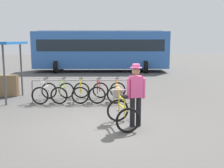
# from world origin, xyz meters

# --- Properties ---
(ground_plane) EXTENTS (80.00, 80.00, 0.00)m
(ground_plane) POSITION_xyz_m (0.00, 0.00, 0.00)
(ground_plane) COLOR #514F4C
(bike_rack_rail) EXTENTS (3.90, 0.36, 0.88)m
(bike_rack_rail) POSITION_xyz_m (-0.73, 3.26, 0.68)
(bike_rack_rail) COLOR #99999E
(bike_rack_rail) RESTS_ON ground
(racked_bike_white) EXTENTS (0.88, 1.22, 0.97)m
(racked_bike_white) POSITION_xyz_m (-2.21, 3.55, 0.37)
(racked_bike_white) COLOR black
(racked_bike_white) RESTS_ON ground
(racked_bike_lime) EXTENTS (0.88, 1.22, 0.97)m
(racked_bike_lime) POSITION_xyz_m (-1.52, 3.50, 0.37)
(racked_bike_lime) COLOR black
(racked_bike_lime) RESTS_ON ground
(racked_bike_yellow) EXTENTS (0.72, 1.15, 0.98)m
(racked_bike_yellow) POSITION_xyz_m (-0.82, 3.45, 0.37)
(racked_bike_yellow) COLOR black
(racked_bike_yellow) RESTS_ON ground
(racked_bike_red) EXTENTS (0.87, 1.22, 0.98)m
(racked_bike_red) POSITION_xyz_m (-0.12, 3.39, 0.37)
(racked_bike_red) COLOR black
(racked_bike_red) RESTS_ON ground
(racked_bike_orange) EXTENTS (0.89, 1.20, 0.97)m
(racked_bike_orange) POSITION_xyz_m (0.58, 3.34, 0.37)
(racked_bike_orange) COLOR black
(racked_bike_orange) RESTS_ON ground
(featured_bicycle) EXTENTS (0.78, 1.24, 1.09)m
(featured_bicycle) POSITION_xyz_m (0.28, 0.23, 0.49)
(featured_bicycle) COLOR black
(featured_bicycle) RESTS_ON ground
(person_with_featured_bike) EXTENTS (0.52, 0.32, 1.72)m
(person_with_featured_bike) POSITION_xyz_m (0.65, 0.10, 0.95)
(person_with_featured_bike) COLOR black
(person_with_featured_bike) RESTS_ON ground
(bus_distant) EXTENTS (10.21, 4.09, 3.08)m
(bus_distant) POSITION_xyz_m (0.80, 13.69, 1.74)
(bus_distant) COLOR #3366B7
(bus_distant) RESTS_ON ground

